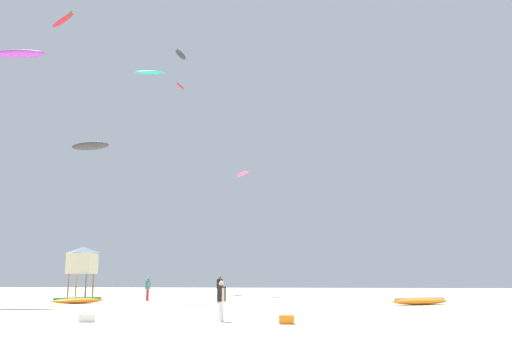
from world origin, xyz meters
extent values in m
cylinder|color=silver|center=(-0.23, 6.15, 0.39)|extent=(0.14, 0.14, 0.77)
cylinder|color=silver|center=(-0.15, 5.99, 0.39)|extent=(0.14, 0.14, 0.77)
cylinder|color=black|center=(-0.19, 6.07, 1.06)|extent=(0.35, 0.35, 0.58)
cylinder|color=beige|center=(-0.29, 6.26, 1.04)|extent=(0.10, 0.10, 0.53)
cylinder|color=beige|center=(-0.10, 5.89, 1.04)|extent=(0.10, 0.10, 0.53)
sphere|color=beige|center=(-0.19, 6.07, 1.46)|extent=(0.21, 0.21, 0.21)
cylinder|color=#B21E23|center=(-8.11, 22.39, 0.40)|extent=(0.15, 0.15, 0.80)
cylinder|color=#B21E23|center=(-8.02, 22.22, 0.40)|extent=(0.15, 0.15, 0.80)
cylinder|color=teal|center=(-8.06, 22.30, 1.10)|extent=(0.37, 0.37, 0.60)
cylinder|color=#936B4C|center=(-8.17, 22.49, 1.08)|extent=(0.11, 0.11, 0.55)
cylinder|color=#936B4C|center=(-7.96, 22.12, 1.08)|extent=(0.11, 0.11, 0.55)
sphere|color=#936B4C|center=(-8.06, 22.30, 1.51)|extent=(0.22, 0.22, 0.22)
cylinder|color=teal|center=(-2.39, 19.67, 0.43)|extent=(0.16, 0.16, 0.87)
cylinder|color=teal|center=(-2.51, 19.83, 0.43)|extent=(0.16, 0.16, 0.87)
cylinder|color=black|center=(-2.45, 19.75, 1.19)|extent=(0.40, 0.40, 0.65)
cylinder|color=#936B4C|center=(-2.32, 19.56, 1.17)|extent=(0.12, 0.12, 0.60)
cylinder|color=#936B4C|center=(-2.58, 19.94, 1.17)|extent=(0.12, 0.12, 0.60)
sphere|color=#936B4C|center=(-2.45, 19.75, 1.64)|extent=(0.24, 0.24, 0.24)
ellipsoid|color=orange|center=(-11.38, 18.12, 0.18)|extent=(3.10, 2.76, 0.35)
cylinder|color=green|center=(-11.38, 18.12, 0.32)|extent=(2.40, 2.00, 0.14)
ellipsoid|color=orange|center=(10.15, 18.64, 0.22)|extent=(4.04, 2.55, 0.42)
cylinder|color=white|center=(10.15, 18.64, 0.39)|extent=(3.38, 1.56, 0.17)
cylinder|color=#8C704C|center=(-14.72, 28.66, 0.95)|extent=(0.14, 0.14, 1.90)
cylinder|color=#8C704C|center=(-14.72, 27.16, 0.95)|extent=(0.14, 0.14, 1.90)
cylinder|color=#8C704C|center=(-16.22, 28.66, 0.95)|extent=(0.14, 0.14, 1.90)
cylinder|color=#8C704C|center=(-16.22, 27.16, 0.95)|extent=(0.14, 0.14, 1.90)
cube|color=beige|center=(-15.47, 27.91, 2.75)|extent=(2.00, 2.00, 1.70)
pyramid|color=slate|center=(-15.47, 27.91, 3.87)|extent=(2.30, 2.30, 0.55)
cube|color=orange|center=(2.41, 5.29, 0.16)|extent=(0.56, 0.36, 0.32)
cube|color=white|center=(-5.40, 5.42, 0.16)|extent=(0.56, 0.36, 0.32)
ellipsoid|color=red|center=(-21.62, 33.14, 27.99)|extent=(4.12, 3.68, 1.08)
cylinder|color=green|center=(-21.62, 33.14, 28.18)|extent=(3.20, 2.66, 0.19)
ellipsoid|color=purple|center=(-17.04, 18.25, 17.38)|extent=(3.91, 1.22, 0.45)
ellipsoid|color=red|center=(-10.41, 39.52, 22.71)|extent=(0.90, 2.25, 0.56)
ellipsoid|color=#2D2D33|center=(-10.96, 41.43, 27.40)|extent=(1.10, 2.90, 0.36)
cylinder|color=green|center=(-10.96, 41.43, 27.53)|extent=(0.39, 2.61, 0.12)
ellipsoid|color=#19B29E|center=(-9.08, 23.83, 17.95)|extent=(2.60, 1.03, 0.37)
ellipsoid|color=#E5598C|center=(-2.36, 31.83, 10.97)|extent=(1.95, 2.78, 0.55)
cylinder|color=#E5598C|center=(-2.36, 31.83, 11.09)|extent=(1.24, 2.28, 0.12)
ellipsoid|color=#2D2D33|center=(-15.98, 29.09, 13.24)|extent=(4.06, 2.03, 0.79)
camera|label=1|loc=(3.07, -14.85, 1.81)|focal=36.32mm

